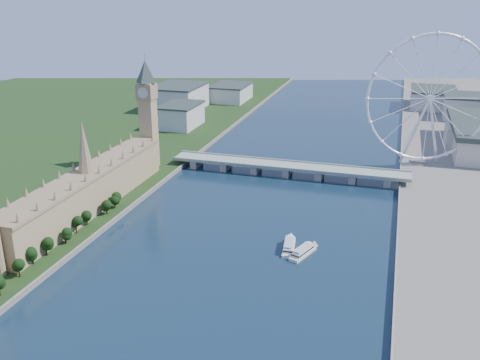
% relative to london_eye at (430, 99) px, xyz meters
% --- Properties ---
extents(tree_row, '(7.44, 215.44, 20.89)m').
position_rel_london_eye_xyz_m(tree_row, '(-232.98, -281.08, -57.79)').
color(tree_row, black).
rests_on(tree_row, ground).
extents(parliament_range, '(24.00, 200.00, 70.00)m').
position_rel_london_eye_xyz_m(parliament_range, '(-247.98, -185.08, -49.04)').
color(parliament_range, tan).
rests_on(parliament_range, ground).
extents(big_ben, '(20.02, 20.02, 110.00)m').
position_rel_london_eye_xyz_m(big_ben, '(-247.98, -77.08, -0.95)').
color(big_ben, tan).
rests_on(big_ben, ground).
extents(westminster_bridge, '(220.00, 22.00, 9.50)m').
position_rel_london_eye_xyz_m(westminster_bridge, '(-119.98, -55.08, -60.89)').
color(westminster_bridge, gray).
rests_on(westminster_bridge, ground).
extents(london_eye, '(113.60, 39.12, 124.30)m').
position_rel_london_eye_xyz_m(london_eye, '(0.00, 0.00, 0.00)').
color(london_eye, silver).
rests_on(london_eye, ground).
extents(county_hall, '(54.00, 144.00, 35.00)m').
position_rel_london_eye_xyz_m(county_hall, '(55.02, 74.92, -67.52)').
color(county_hall, beige).
rests_on(county_hall, ground).
extents(city_skyline, '(505.00, 280.00, 32.00)m').
position_rel_london_eye_xyz_m(city_skyline, '(-80.75, 205.00, -50.56)').
color(city_skyline, beige).
rests_on(city_skyline, ground).
extents(tour_boat_near, '(10.97, 29.98, 6.47)m').
position_rel_london_eye_xyz_m(tour_boat_near, '(-88.30, -201.77, -67.52)').
color(tour_boat_near, white).
rests_on(tour_boat_near, ground).
extents(tour_boat_far, '(16.28, 28.51, 6.12)m').
position_rel_london_eye_xyz_m(tour_boat_far, '(-77.99, -206.82, -67.52)').
color(tour_boat_far, silver).
rests_on(tour_boat_far, ground).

